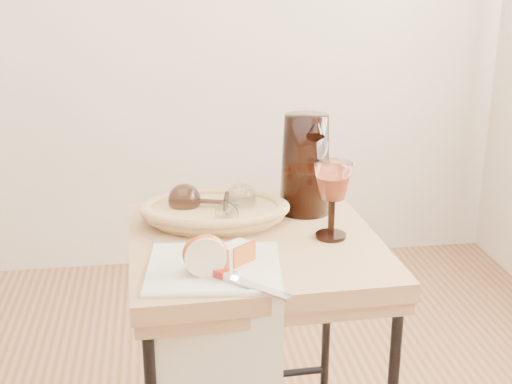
{
  "coord_description": "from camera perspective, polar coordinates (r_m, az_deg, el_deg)",
  "views": [
    {
      "loc": [
        0.3,
        -1.12,
        1.33
      ],
      "look_at": [
        0.5,
        0.3,
        0.84
      ],
      "focal_mm": 48.31,
      "sensor_mm": 36.0,
      "label": 1
    }
  ],
  "objects": [
    {
      "name": "side_table",
      "position": [
        1.74,
        -0.1,
        -14.85
      ],
      "size": [
        0.58,
        0.58,
        0.72
      ],
      "primitive_type": null,
      "rotation": [
        0.0,
        0.0,
        0.03
      ],
      "color": "brown",
      "rests_on": "floor"
    },
    {
      "name": "tea_towel",
      "position": [
        1.43,
        -3.49,
        -6.23
      ],
      "size": [
        0.3,
        0.27,
        0.01
      ],
      "primitive_type": "cube",
      "rotation": [
        0.0,
        0.0,
        -0.11
      ],
      "color": "silver",
      "rests_on": "side_table"
    },
    {
      "name": "bread_basket",
      "position": [
        1.66,
        -3.43,
        -1.81
      ],
      "size": [
        0.34,
        0.25,
        0.05
      ],
      "primitive_type": null,
      "rotation": [
        0.0,
        0.0,
        -0.1
      ],
      "color": "#9D7A47",
      "rests_on": "side_table"
    },
    {
      "name": "goblet_lying_a",
      "position": [
        1.66,
        -4.45,
        -0.75
      ],
      "size": [
        0.15,
        0.12,
        0.08
      ],
      "primitive_type": null,
      "rotation": [
        0.0,
        0.0,
        2.83
      ],
      "color": "#432B24",
      "rests_on": "bread_basket"
    },
    {
      "name": "goblet_lying_b",
      "position": [
        1.64,
        -1.76,
        -1.07
      ],
      "size": [
        0.12,
        0.14,
        0.08
      ],
      "primitive_type": null,
      "rotation": [
        0.0,
        0.0,
        1.13
      ],
      "color": "white",
      "rests_on": "bread_basket"
    },
    {
      "name": "pitcher",
      "position": [
        1.71,
        4.12,
        2.32
      ],
      "size": [
        0.22,
        0.28,
        0.29
      ],
      "primitive_type": null,
      "rotation": [
        0.0,
        0.0,
        -0.25
      ],
      "color": "black",
      "rests_on": "side_table"
    },
    {
      "name": "wine_goblet",
      "position": [
        1.56,
        6.31,
        -0.69
      ],
      "size": [
        0.11,
        0.11,
        0.18
      ],
      "primitive_type": null,
      "rotation": [
        0.0,
        0.0,
        0.23
      ],
      "color": "white",
      "rests_on": "side_table"
    },
    {
      "name": "apple_half",
      "position": [
        1.38,
        -4.27,
        -5.12
      ],
      "size": [
        0.09,
        0.05,
        0.08
      ],
      "primitive_type": "ellipsoid",
      "rotation": [
        0.0,
        0.0,
        0.02
      ],
      "color": "#B10D01",
      "rests_on": "tea_towel"
    },
    {
      "name": "apple_wedge",
      "position": [
        1.43,
        -1.78,
        -5.09
      ],
      "size": [
        0.07,
        0.07,
        0.04
      ],
      "primitive_type": "cube",
      "rotation": [
        0.0,
        0.0,
        0.68
      ],
      "color": "beige",
      "rests_on": "tea_towel"
    },
    {
      "name": "table_knife",
      "position": [
        1.36,
        -1.82,
        -7.06
      ],
      "size": [
        0.19,
        0.19,
        0.02
      ],
      "primitive_type": null,
      "rotation": [
        0.0,
        0.0,
        -0.79
      ],
      "color": "silver",
      "rests_on": "tea_towel"
    }
  ]
}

